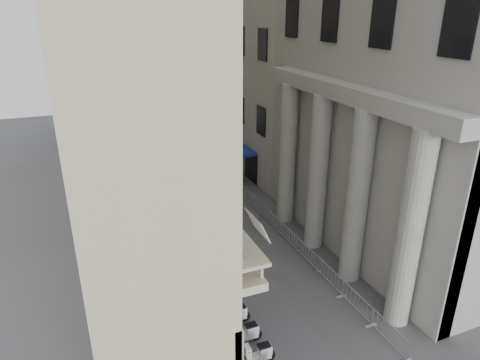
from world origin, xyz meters
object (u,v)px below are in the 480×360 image
at_px(street_lamp, 162,135).
at_px(pedestrian_a, 204,162).
at_px(security_tent, 158,145).
at_px(pedestrian_b, 196,164).
at_px(info_kiosk, 184,246).

xyz_separation_m(street_lamp, pedestrian_a, (4.92, 5.20, -4.63)).
bearing_deg(security_tent, pedestrian_b, -7.31).
relative_size(info_kiosk, pedestrian_a, 1.16).
bearing_deg(street_lamp, security_tent, 77.14).
bearing_deg(street_lamp, info_kiosk, -102.81).
bearing_deg(pedestrian_a, security_tent, 13.06).
distance_m(pedestrian_a, pedestrian_b, 1.00).
xyz_separation_m(security_tent, street_lamp, (-0.60, -5.23, 2.43)).
distance_m(security_tent, street_lamp, 5.80).
relative_size(security_tent, info_kiosk, 2.29).
distance_m(security_tent, pedestrian_b, 4.02).
bearing_deg(pedestrian_b, street_lamp, 65.10).
height_order(info_kiosk, pedestrian_a, info_kiosk).
xyz_separation_m(pedestrian_a, pedestrian_b, (-0.91, -0.40, 0.11)).
bearing_deg(security_tent, info_kiosk, -96.51).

